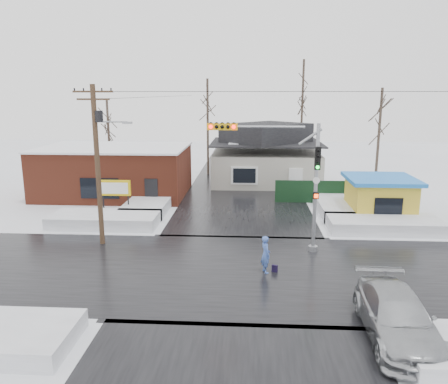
# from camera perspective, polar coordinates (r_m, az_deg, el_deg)

# --- Properties ---
(ground) EXTENTS (120.00, 120.00, 0.00)m
(ground) POSITION_cam_1_polar(r_m,az_deg,el_deg) (21.77, 1.96, -10.25)
(ground) COLOR white
(ground) RESTS_ON ground
(road_ns) EXTENTS (10.00, 120.00, 0.02)m
(road_ns) POSITION_cam_1_polar(r_m,az_deg,el_deg) (21.76, 1.96, -10.23)
(road_ns) COLOR black
(road_ns) RESTS_ON ground
(road_ew) EXTENTS (120.00, 10.00, 0.02)m
(road_ew) POSITION_cam_1_polar(r_m,az_deg,el_deg) (21.76, 1.96, -10.23)
(road_ew) COLOR black
(road_ew) RESTS_ON ground
(snowbank_nw) EXTENTS (7.00, 3.00, 0.80)m
(snowbank_nw) POSITION_cam_1_polar(r_m,az_deg,el_deg) (29.76, -15.29, -3.51)
(snowbank_nw) COLOR white
(snowbank_nw) RESTS_ON ground
(snowbank_ne) EXTENTS (7.00, 3.00, 0.80)m
(snowbank_ne) POSITION_cam_1_polar(r_m,az_deg,el_deg) (29.48, 20.16, -4.00)
(snowbank_ne) COLOR white
(snowbank_ne) RESTS_ON ground
(snowbank_nside_w) EXTENTS (3.00, 8.00, 0.80)m
(snowbank_nside_w) POSITION_cam_1_polar(r_m,az_deg,el_deg) (33.87, -9.41, -1.26)
(snowbank_nside_w) COLOR white
(snowbank_nside_w) RESTS_ON ground
(snowbank_nside_e) EXTENTS (3.00, 8.00, 0.80)m
(snowbank_nside_e) POSITION_cam_1_polar(r_m,az_deg,el_deg) (33.68, 14.51, -1.58)
(snowbank_nside_e) COLOR white
(snowbank_nside_e) RESTS_ON ground
(traffic_signal) EXTENTS (6.05, 0.68, 7.00)m
(traffic_signal) POSITION_cam_1_polar(r_m,az_deg,el_deg) (23.42, 8.21, 2.87)
(traffic_signal) COLOR gray
(traffic_signal) RESTS_ON ground
(utility_pole) EXTENTS (3.15, 0.44, 9.00)m
(utility_pole) POSITION_cam_1_polar(r_m,az_deg,el_deg) (25.21, -16.11, 4.52)
(utility_pole) COLOR #382619
(utility_pole) RESTS_ON ground
(brick_building) EXTENTS (12.20, 8.20, 4.12)m
(brick_building) POSITION_cam_1_polar(r_m,az_deg,el_deg) (38.35, -14.04, 2.73)
(brick_building) COLOR maroon
(brick_building) RESTS_ON ground
(marquee_sign) EXTENTS (2.20, 0.21, 2.55)m
(marquee_sign) POSITION_cam_1_polar(r_m,az_deg,el_deg) (31.69, -14.03, 0.39)
(marquee_sign) COLOR black
(marquee_sign) RESTS_ON ground
(house) EXTENTS (10.40, 8.40, 5.76)m
(house) POSITION_cam_1_polar(r_m,az_deg,el_deg) (42.47, 5.48, 4.74)
(house) COLOR #ADAA9C
(house) RESTS_ON ground
(kiosk) EXTENTS (4.60, 4.60, 2.88)m
(kiosk) POSITION_cam_1_polar(r_m,az_deg,el_deg) (32.14, 19.66, -0.65)
(kiosk) COLOR gold
(kiosk) RESTS_ON ground
(fence) EXTENTS (8.00, 0.12, 1.80)m
(fence) POSITION_cam_1_polar(r_m,az_deg,el_deg) (35.39, 13.16, 0.01)
(fence) COLOR black
(fence) RESTS_ON ground
(tree_far_left) EXTENTS (3.00, 3.00, 10.00)m
(tree_far_left) POSITION_cam_1_polar(r_m,az_deg,el_deg) (46.25, -2.17, 12.08)
(tree_far_left) COLOR #332821
(tree_far_left) RESTS_ON ground
(tree_far_mid) EXTENTS (3.00, 3.00, 12.00)m
(tree_far_mid) POSITION_cam_1_polar(r_m,az_deg,el_deg) (48.36, 10.29, 13.80)
(tree_far_mid) COLOR #332821
(tree_far_mid) RESTS_ON ground
(tree_far_right) EXTENTS (3.00, 3.00, 9.00)m
(tree_far_right) POSITION_cam_1_polar(r_m,az_deg,el_deg) (41.68, 19.81, 10.18)
(tree_far_right) COLOR #332821
(tree_far_right) RESTS_ON ground
(tree_far_west) EXTENTS (3.00, 3.00, 8.00)m
(tree_far_west) POSITION_cam_1_polar(r_m,az_deg,el_deg) (46.39, -14.97, 9.70)
(tree_far_west) COLOR #332821
(tree_far_west) RESTS_ON ground
(pedestrian) EXTENTS (0.64, 0.78, 1.84)m
(pedestrian) POSITION_cam_1_polar(r_m,az_deg,el_deg) (21.32, 5.45, -8.15)
(pedestrian) COLOR #4466BF
(pedestrian) RESTS_ON ground
(car) EXTENTS (2.41, 5.61, 1.61)m
(car) POSITION_cam_1_polar(r_m,az_deg,el_deg) (17.15, 21.63, -14.90)
(car) COLOR #A1A4A8
(car) RESTS_ON ground
(shopping_bag) EXTENTS (0.30, 0.22, 0.35)m
(shopping_bag) POSITION_cam_1_polar(r_m,az_deg,el_deg) (21.68, 6.63, -9.94)
(shopping_bag) COLOR black
(shopping_bag) RESTS_ON ground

